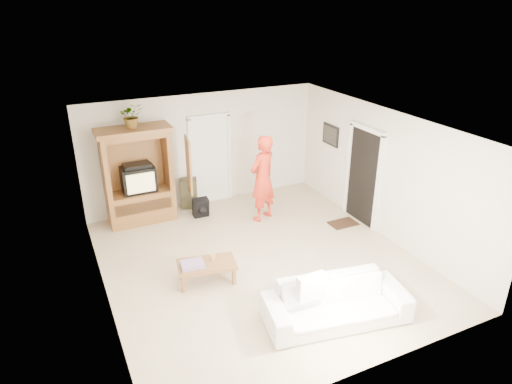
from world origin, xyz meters
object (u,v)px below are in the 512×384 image
(armoire, at_px, (140,182))
(man, at_px, (263,178))
(sofa, at_px, (336,302))
(coffee_table, at_px, (207,265))

(armoire, bearing_deg, man, -23.90)
(sofa, distance_m, coffee_table, 2.30)
(man, height_order, sofa, man)
(armoire, relative_size, sofa, 0.96)
(armoire, relative_size, coffee_table, 1.96)
(man, xyz_separation_m, sofa, (-0.51, -3.57, -0.64))
(armoire, relative_size, man, 1.10)
(armoire, height_order, coffee_table, armoire)
(armoire, bearing_deg, sofa, -67.78)
(man, relative_size, coffee_table, 1.79)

